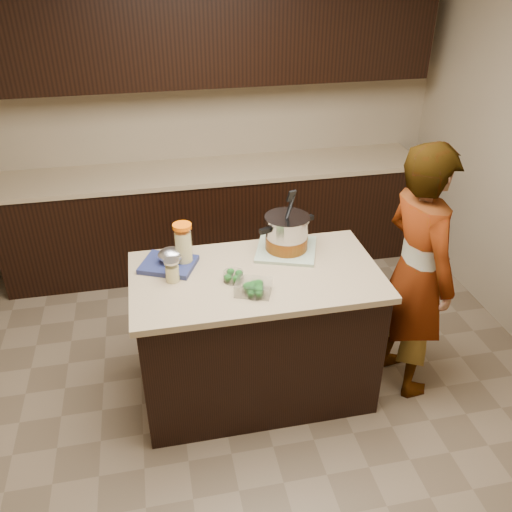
{
  "coord_description": "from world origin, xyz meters",
  "views": [
    {
      "loc": [
        -0.54,
        -2.61,
        2.6
      ],
      "look_at": [
        0.0,
        0.0,
        1.02
      ],
      "focal_mm": 38.0,
      "sensor_mm": 36.0,
      "label": 1
    }
  ],
  "objects_px": {
    "island": "(256,334)",
    "stock_pot": "(287,235)",
    "lemonade_pitcher": "(184,247)",
    "person": "(417,273)"
  },
  "relations": [
    {
      "from": "island",
      "to": "stock_pot",
      "type": "distance_m",
      "value": 0.65
    },
    {
      "from": "island",
      "to": "stock_pot",
      "type": "height_order",
      "value": "stock_pot"
    },
    {
      "from": "lemonade_pitcher",
      "to": "island",
      "type": "bearing_deg",
      "value": -24.93
    },
    {
      "from": "stock_pot",
      "to": "person",
      "type": "relative_size",
      "value": 0.24
    },
    {
      "from": "lemonade_pitcher",
      "to": "person",
      "type": "xyz_separation_m",
      "value": [
        1.38,
        -0.27,
        -0.19
      ]
    },
    {
      "from": "person",
      "to": "island",
      "type": "bearing_deg",
      "value": 76.41
    },
    {
      "from": "island",
      "to": "stock_pot",
      "type": "relative_size",
      "value": 3.72
    },
    {
      "from": "person",
      "to": "lemonade_pitcher",
      "type": "bearing_deg",
      "value": 70.35
    },
    {
      "from": "island",
      "to": "person",
      "type": "relative_size",
      "value": 0.88
    },
    {
      "from": "island",
      "to": "stock_pot",
      "type": "xyz_separation_m",
      "value": [
        0.24,
        0.22,
        0.56
      ]
    }
  ]
}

